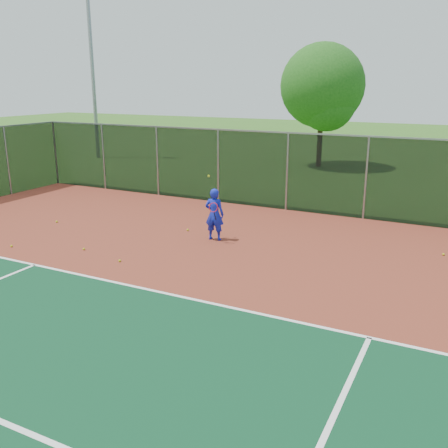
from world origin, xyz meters
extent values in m
plane|color=#2C5D1A|center=(0.00, 0.00, 0.00)|extent=(120.00, 120.00, 0.00)
cube|color=maroon|center=(0.00, 2.00, 0.01)|extent=(30.00, 20.00, 0.02)
cube|color=white|center=(2.00, 3.00, 0.03)|extent=(22.00, 0.10, 0.00)
cube|color=black|center=(0.00, 12.00, 1.52)|extent=(30.00, 0.04, 3.00)
cube|color=gray|center=(0.00, 12.00, 3.02)|extent=(30.00, 0.06, 0.06)
imported|color=#1421BC|center=(-3.69, 7.29, 0.85)|extent=(0.66, 0.49, 1.66)
cylinder|color=black|center=(-3.54, 7.04, 0.87)|extent=(0.03, 0.15, 0.27)
torus|color=#A51414|center=(-3.54, 6.94, 1.17)|extent=(0.30, 0.13, 0.29)
sphere|color=#B8C517|center=(-3.94, 7.39, 2.04)|extent=(0.07, 0.07, 0.07)
sphere|color=#B8C517|center=(-8.84, 3.82, 0.06)|extent=(0.07, 0.07, 0.07)
sphere|color=#B8C517|center=(-4.94, 7.73, 0.06)|extent=(0.07, 0.07, 0.07)
sphere|color=#B8C517|center=(-5.08, 4.26, 0.06)|extent=(0.07, 0.07, 0.07)
sphere|color=#B8C517|center=(2.94, 8.91, 0.06)|extent=(0.07, 0.07, 0.07)
sphere|color=#B8C517|center=(-6.68, 4.60, 0.06)|extent=(0.07, 0.07, 0.07)
sphere|color=#B8C517|center=(-9.66, 6.51, 0.06)|extent=(0.07, 0.07, 0.07)
cylinder|color=gray|center=(-19.20, 19.94, 5.61)|extent=(0.24, 0.24, 11.22)
cylinder|color=#332212|center=(-4.93, 23.00, 1.36)|extent=(0.30, 0.30, 2.72)
sphere|color=#1C5215|center=(-4.93, 23.00, 4.69)|extent=(4.84, 4.84, 4.84)
sphere|color=#1C5215|center=(-4.53, 22.70, 3.78)|extent=(3.33, 3.33, 3.33)
camera|label=1|loc=(3.41, -6.10, 4.82)|focal=40.00mm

